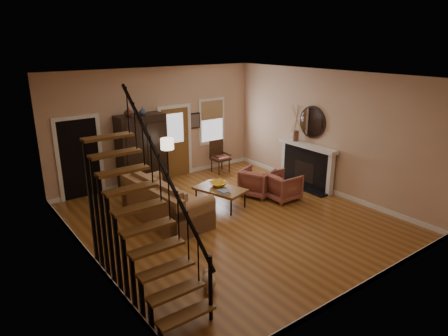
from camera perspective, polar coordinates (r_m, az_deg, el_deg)
room at (r=10.11m, az=-6.97°, el=3.30°), size 7.00×7.33×3.30m
staircase at (r=6.47m, az=-11.64°, el=-4.68°), size 0.94×2.80×3.20m
fireplace at (r=11.55m, az=11.86°, el=0.96°), size 0.33×1.95×2.30m
armoire at (r=11.30m, az=-11.65°, el=2.24°), size 1.30×0.60×2.10m
vase_a at (r=10.82m, az=-13.50°, el=7.80°), size 0.24×0.24×0.25m
vase_b at (r=10.98m, az=-11.57°, el=7.98°), size 0.20×0.20×0.21m
sofa at (r=9.45m, az=-8.30°, el=-4.59°), size 1.22×2.48×0.90m
coffee_table at (r=10.08m, az=-0.53°, el=-4.19°), size 1.07×1.42×0.48m
bowl at (r=10.12m, az=-0.81°, el=-2.31°), size 0.43×0.43×0.11m
books at (r=9.69m, az=-0.07°, el=-3.40°), size 0.23×0.32×0.06m
armchair_left at (r=10.58m, az=8.39°, el=-2.61°), size 0.81×0.78×0.72m
armchair_right at (r=10.79m, az=4.76°, el=-2.01°), size 1.05×1.04×0.74m
floor_lamp at (r=10.87m, az=-7.98°, el=0.26°), size 0.42×0.42×1.54m
side_chair at (r=12.53m, az=-0.52°, el=1.60°), size 0.54×0.54×1.02m
dog at (r=7.00m, az=-2.13°, el=-15.94°), size 0.38×0.47×0.29m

